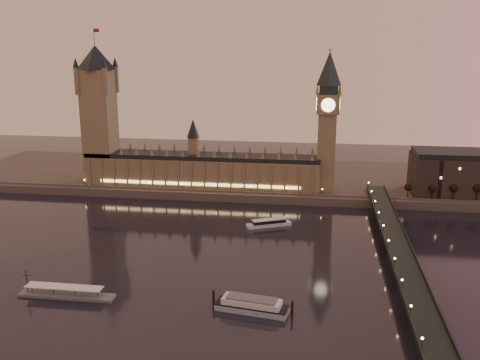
% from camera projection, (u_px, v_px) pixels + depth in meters
% --- Properties ---
extents(ground, '(700.00, 700.00, 0.00)m').
position_uv_depth(ground, '(226.00, 256.00, 293.95)').
color(ground, black).
rests_on(ground, ground).
extents(far_embankment, '(560.00, 130.00, 6.00)m').
position_uv_depth(far_embankment, '(295.00, 179.00, 447.08)').
color(far_embankment, '#423D35').
rests_on(far_embankment, ground).
extents(palace_of_westminster, '(180.00, 26.62, 52.00)m').
position_uv_depth(palace_of_westminster, '(201.00, 166.00, 410.05)').
color(palace_of_westminster, brown).
rests_on(palace_of_westminster, ground).
extents(victoria_tower, '(31.68, 31.68, 118.00)m').
position_uv_depth(victoria_tower, '(99.00, 107.00, 410.21)').
color(victoria_tower, brown).
rests_on(victoria_tower, ground).
extents(big_ben, '(17.68, 17.68, 104.00)m').
position_uv_depth(big_ben, '(328.00, 114.00, 386.31)').
color(big_ben, brown).
rests_on(big_ben, ground).
extents(westminster_bridge, '(13.20, 260.00, 15.30)m').
position_uv_depth(westminster_bridge, '(399.00, 256.00, 279.75)').
color(westminster_bridge, black).
rests_on(westminster_bridge, ground).
extents(bare_tree_0, '(5.44, 5.44, 11.07)m').
position_uv_depth(bare_tree_0, '(409.00, 187.00, 379.00)').
color(bare_tree_0, black).
rests_on(bare_tree_0, ground).
extents(bare_tree_1, '(5.44, 5.44, 11.07)m').
position_uv_depth(bare_tree_1, '(432.00, 188.00, 376.78)').
color(bare_tree_1, black).
rests_on(bare_tree_1, ground).
extents(bare_tree_2, '(5.44, 5.44, 11.07)m').
position_uv_depth(bare_tree_2, '(456.00, 189.00, 374.57)').
color(bare_tree_2, black).
rests_on(bare_tree_2, ground).
extents(bare_tree_3, '(5.44, 5.44, 11.07)m').
position_uv_depth(bare_tree_3, '(479.00, 190.00, 372.35)').
color(bare_tree_3, black).
rests_on(bare_tree_3, ground).
extents(cruise_boat_a, '(28.73, 17.89, 4.61)m').
position_uv_depth(cruise_boat_a, '(269.00, 223.00, 341.15)').
color(cruise_boat_a, silver).
rests_on(cruise_boat_a, ground).
extents(moored_barge, '(36.50, 13.85, 6.77)m').
position_uv_depth(moored_barge, '(252.00, 305.00, 233.04)').
color(moored_barge, '#8EA2B4').
rests_on(moored_barge, ground).
extents(pontoon_pier, '(44.99, 7.50, 12.00)m').
position_uv_depth(pontoon_pier, '(66.00, 294.00, 246.71)').
color(pontoon_pier, '#595B5E').
rests_on(pontoon_pier, ground).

